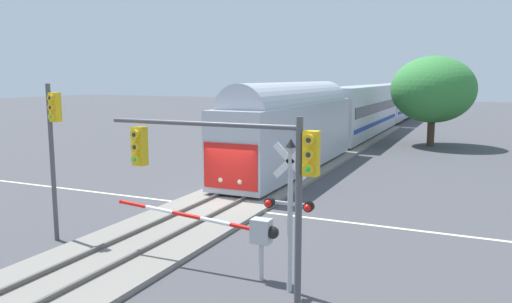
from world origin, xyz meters
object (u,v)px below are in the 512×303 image
Objects in this scene: crossing_gate_near at (243,229)px; crossing_signal_mast at (290,200)px; commuter_train at (365,108)px; traffic_signal_near_right at (236,165)px; traffic_signal_median at (53,137)px; elm_centre_background at (433,90)px.

crossing_signal_mast is at bearing -15.95° from crossing_gate_near.
traffic_signal_near_right is (5.22, -38.88, 0.99)m from commuter_train.
traffic_signal_near_right is (-0.72, -1.72, 1.17)m from crossing_signal_mast.
crossing_gate_near is 3.28m from traffic_signal_near_right.
traffic_signal_near_right is 1.00× the size of traffic_signal_median.
traffic_signal_near_right is 33.86m from elm_centre_background.
commuter_train is at bearing 85.26° from traffic_signal_median.
elm_centre_background is (2.37, 31.64, 3.32)m from crossing_gate_near.
traffic_signal_median is at bearing 178.40° from crossing_gate_near.
traffic_signal_median is (-3.03, -36.50, 0.99)m from commuter_train.
traffic_signal_near_right is 8.58m from traffic_signal_median.
traffic_signal_median is (-8.96, 0.66, 1.17)m from crossing_signal_mast.
elm_centre_background is at bearing 87.47° from traffic_signal_near_right.
crossing_signal_mast is at bearing -91.38° from elm_centre_background.
elm_centre_background is at bearing 72.79° from traffic_signal_median.
commuter_train is 11.15× the size of traffic_signal_near_right.
crossing_gate_near is 0.74× the size of elm_centre_background.
commuter_train is 37.64m from crossing_signal_mast.
traffic_signal_median is at bearing 163.89° from traffic_signal_near_right.
crossing_gate_near is 31.90m from elm_centre_background.
elm_centre_background is at bearing -37.06° from commuter_train.
elm_centre_background reaches higher than crossing_signal_mast.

